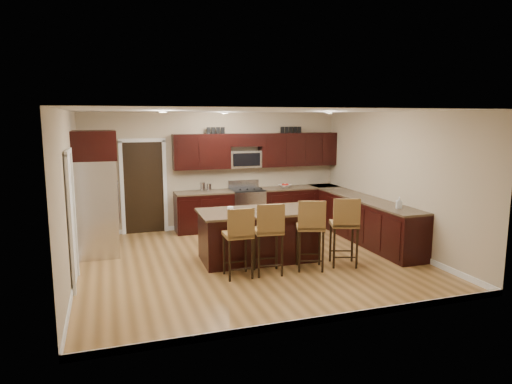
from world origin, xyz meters
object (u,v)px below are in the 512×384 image
object	(u,v)px
island	(257,237)
stool_left	(239,234)
stool_right	(311,226)
refrigerator	(97,192)
stool_mid	(269,230)
range	(247,208)
stool_extra	(345,224)

from	to	relation	value
island	stool_left	size ratio (longest dim) A/B	1.82
stool_right	refrigerator	distance (m)	4.05
island	stool_mid	bearing A→B (deg)	-93.69
island	stool_left	xyz separation A→B (m)	(-0.59, -0.85, 0.30)
island	range	bearing A→B (deg)	78.62
range	stool_right	bearing A→B (deg)	-87.67
stool_left	stool_extra	world-z (taller)	stool_extra
stool_left	stool_right	size ratio (longest dim) A/B	0.95
stool_mid	range	bearing A→B (deg)	86.39
range	stool_extra	xyz separation A→B (m)	(0.78, -3.26, 0.29)
stool_extra	stool_mid	bearing A→B (deg)	-161.57
island	refrigerator	world-z (taller)	refrigerator
refrigerator	range	bearing A→B (deg)	19.12
range	stool_left	size ratio (longest dim) A/B	0.95
stool_extra	stool_left	bearing A→B (deg)	-161.65
range	stool_mid	world-z (taller)	stool_mid
range	stool_right	xyz separation A→B (m)	(0.13, -3.26, 0.29)
island	stool_extra	xyz separation A→B (m)	(1.33, -0.85, 0.34)
range	stool_extra	size ratio (longest dim) A/B	0.90
island	stool_mid	xyz separation A→B (m)	(-0.08, -0.85, 0.33)
stool_right	refrigerator	bearing A→B (deg)	166.70
stool_left	stool_right	xyz separation A→B (m)	(1.27, 0.00, 0.03)
stool_right	stool_extra	distance (m)	0.65
island	refrigerator	xyz separation A→B (m)	(-2.76, 1.27, 0.78)
refrigerator	stool_right	bearing A→B (deg)	-31.63
stool_mid	stool_right	xyz separation A→B (m)	(0.75, 0.00, 0.01)
stool_right	refrigerator	world-z (taller)	refrigerator
stool_left	stool_extra	bearing A→B (deg)	0.42
island	stool_extra	world-z (taller)	stool_extra
stool_mid	stool_left	bearing A→B (deg)	-173.06
island	stool_mid	world-z (taller)	stool_mid
island	stool_right	bearing A→B (deg)	-50.10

